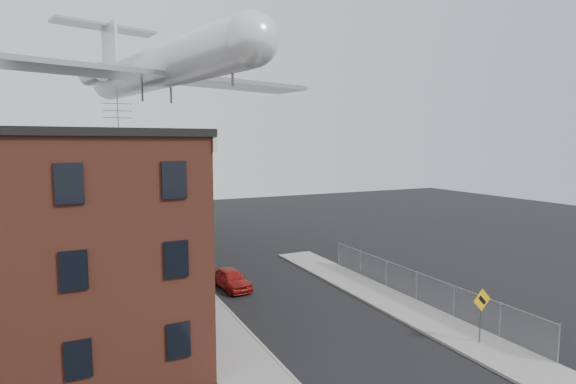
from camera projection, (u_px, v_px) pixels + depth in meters
The scene contains 19 objects.
ground at pixel (373, 359), 20.33m from camera, with size 120.00×120.00×0.00m, color black.
sidewalk_left at pixel (157, 254), 39.42m from camera, with size 3.00×62.00×0.12m, color gray.
sidewalk_right at pixel (387, 299), 28.08m from camera, with size 3.00×26.00×0.12m, color gray.
curb_left at pixel (173, 253), 40.05m from camera, with size 0.15×62.00×0.14m, color gray.
curb_right at pixel (368, 302), 27.45m from camera, with size 0.15×26.00×0.14m, color gray.
corner_building at pixel (73, 243), 20.85m from camera, with size 10.31×12.30×12.15m.
row_house_a at pixel (73, 214), 29.37m from camera, with size 11.98×7.00×10.30m.
row_house_b at pixel (72, 202), 35.63m from camera, with size 11.98×7.00×10.30m.
row_house_c at pixel (72, 193), 41.90m from camera, with size 11.98×7.00×10.30m.
row_house_d at pixel (72, 187), 48.16m from camera, with size 11.98×7.00×10.30m.
row_house_e at pixel (71, 182), 54.43m from camera, with size 11.98×7.00×10.30m.
chainlink_fence at pixel (417, 286), 27.73m from camera, with size 0.06×18.06×1.90m.
warning_sign at pixel (481, 307), 21.64m from camera, with size 1.10×0.11×2.80m.
utility_pole at pixel (167, 212), 33.51m from camera, with size 1.80×0.26×9.00m.
street_tree at pixel (151, 210), 42.67m from camera, with size 3.22×3.20×5.20m.
car_near at pixel (231, 279), 30.20m from camera, with size 1.62×4.03×1.37m, color maroon.
car_mid at pixel (184, 248), 39.58m from camera, with size 1.17×3.36×1.11m, color black.
car_far at pixel (161, 231), 47.73m from camera, with size 1.53×3.76×1.09m, color gray.
airplane at pixel (158, 68), 37.56m from camera, with size 25.97×29.69×8.55m.
Camera 1 is at (-11.92, -15.79, 9.73)m, focal length 28.00 mm.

